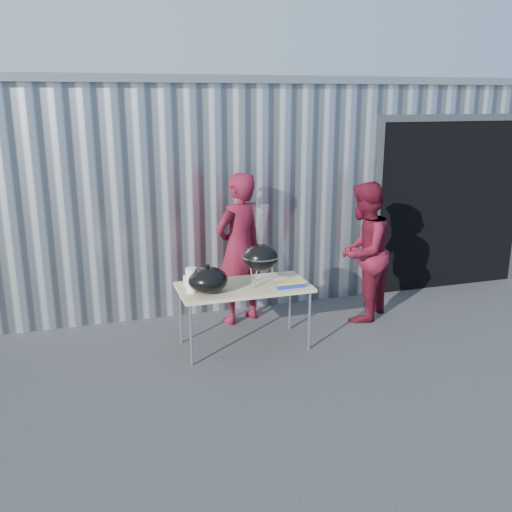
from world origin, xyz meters
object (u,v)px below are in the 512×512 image
object	(u,v)px
person_cook	(239,249)
person_bystander	(363,252)
folding_table	(244,289)
kettle_grill	(260,249)

from	to	relation	value
person_cook	person_bystander	bearing A→B (deg)	141.98
folding_table	person_cook	world-z (taller)	person_cook
folding_table	person_bystander	bearing A→B (deg)	13.01
folding_table	person_bystander	distance (m)	1.78
kettle_grill	folding_table	bearing A→B (deg)	167.88
folding_table	person_cook	bearing A→B (deg)	77.76
person_cook	kettle_grill	bearing A→B (deg)	67.06
kettle_grill	person_bystander	world-z (taller)	person_bystander
kettle_grill	person_cook	size ratio (longest dim) A/B	0.48
folding_table	kettle_grill	distance (m)	0.50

